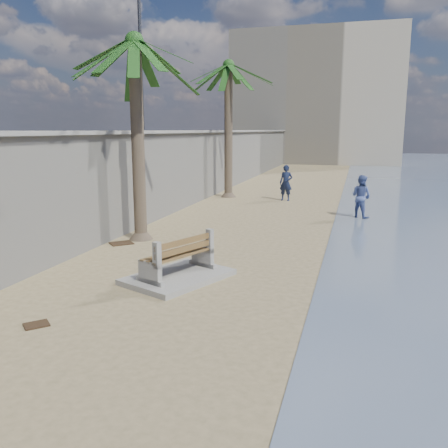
{
  "coord_description": "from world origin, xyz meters",
  "views": [
    {
      "loc": [
        2.82,
        -4.75,
        3.63
      ],
      "look_at": [
        -0.5,
        7.0,
        1.2
      ],
      "focal_mm": 38.0,
      "sensor_mm": 36.0,
      "label": 1
    }
  ],
  "objects_px": {
    "bench_far": "(178,262)",
    "palm_back": "(229,67)",
    "person_b": "(361,194)",
    "palm_mid": "(134,43)",
    "person_a": "(286,180)"
  },
  "relations": [
    {
      "from": "bench_far",
      "to": "palm_back",
      "type": "distance_m",
      "value": 16.07
    },
    {
      "from": "palm_back",
      "to": "person_b",
      "type": "xyz_separation_m",
      "value": [
        6.99,
        -4.5,
        -5.86
      ]
    },
    {
      "from": "palm_mid",
      "to": "person_a",
      "type": "distance_m",
      "value": 11.96
    },
    {
      "from": "palm_mid",
      "to": "person_a",
      "type": "xyz_separation_m",
      "value": [
        3.38,
        10.22,
        -5.22
      ]
    },
    {
      "from": "palm_mid",
      "to": "person_b",
      "type": "bearing_deg",
      "value": 41.09
    },
    {
      "from": "palm_back",
      "to": "person_b",
      "type": "relative_size",
      "value": 3.96
    },
    {
      "from": "bench_far",
      "to": "palm_back",
      "type": "bearing_deg",
      "value": 100.43
    },
    {
      "from": "person_b",
      "to": "palm_mid",
      "type": "bearing_deg",
      "value": 75.39
    },
    {
      "from": "bench_far",
      "to": "person_b",
      "type": "distance_m",
      "value": 10.91
    },
    {
      "from": "palm_back",
      "to": "person_b",
      "type": "height_order",
      "value": "palm_back"
    },
    {
      "from": "bench_far",
      "to": "palm_mid",
      "type": "distance_m",
      "value": 7.49
    },
    {
      "from": "bench_far",
      "to": "person_a",
      "type": "distance_m",
      "value": 14.03
    },
    {
      "from": "palm_mid",
      "to": "person_b",
      "type": "distance_m",
      "value": 10.83
    },
    {
      "from": "person_a",
      "to": "palm_back",
      "type": "bearing_deg",
      "value": 178.94
    },
    {
      "from": "palm_mid",
      "to": "palm_back",
      "type": "distance_m",
      "value": 10.73
    }
  ]
}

